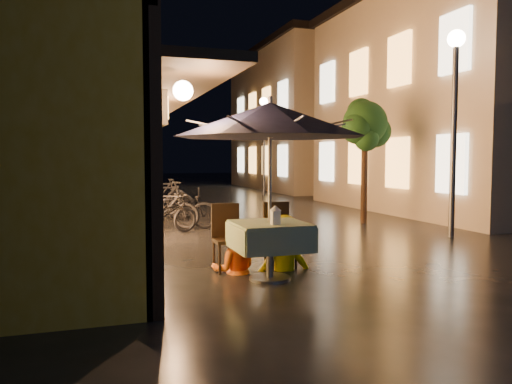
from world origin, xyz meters
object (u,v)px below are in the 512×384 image
object	(u,v)px
streetlamp_near	(455,95)
cafe_table	(270,237)
patio_umbrella	(270,120)
bicycle_0	(163,215)
person_orange	(234,224)
table_lantern	(275,214)
person_yellow	(283,216)

from	to	relation	value
streetlamp_near	cafe_table	xyz separation A→B (m)	(-4.80, -2.23, -2.33)
patio_umbrella	bicycle_0	world-z (taller)	patio_umbrella
person_orange	bicycle_0	size ratio (longest dim) A/B	0.84
cafe_table	patio_umbrella	distance (m)	1.56
patio_umbrella	table_lantern	bearing A→B (deg)	-90.00
person_orange	person_yellow	bearing A→B (deg)	-172.48
person_orange	person_yellow	distance (m)	0.74
streetlamp_near	person_yellow	size ratio (longest dim) A/B	2.70
patio_umbrella	person_yellow	distance (m)	1.52
streetlamp_near	person_orange	world-z (taller)	streetlamp_near
person_orange	person_yellow	xyz separation A→B (m)	(0.73, -0.04, 0.09)
table_lantern	person_yellow	size ratio (longest dim) A/B	0.16
streetlamp_near	person_orange	distance (m)	5.83
table_lantern	bicycle_0	distance (m)	4.70
person_orange	bicycle_0	distance (m)	3.84
cafe_table	table_lantern	distance (m)	0.39
table_lantern	person_orange	size ratio (longest dim) A/B	0.18
streetlamp_near	cafe_table	distance (m)	5.78
table_lantern	person_yellow	distance (m)	0.86
table_lantern	bicycle_0	size ratio (longest dim) A/B	0.15
person_yellow	bicycle_0	size ratio (longest dim) A/B	0.95
streetlamp_near	cafe_table	bearing A→B (deg)	-155.07
person_yellow	patio_umbrella	bearing A→B (deg)	56.09
patio_umbrella	person_orange	world-z (taller)	patio_umbrella
patio_umbrella	person_orange	distance (m)	1.61
streetlamp_near	patio_umbrella	xyz separation A→B (m)	(-4.80, -2.23, -0.77)
person_orange	person_yellow	world-z (taller)	person_yellow
patio_umbrella	bicycle_0	distance (m)	4.79
cafe_table	person_yellow	world-z (taller)	person_yellow
streetlamp_near	patio_umbrella	size ratio (longest dim) A/B	1.65
cafe_table	table_lantern	xyz separation A→B (m)	(0.00, -0.21, 0.33)
person_yellow	cafe_table	bearing A→B (deg)	56.09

